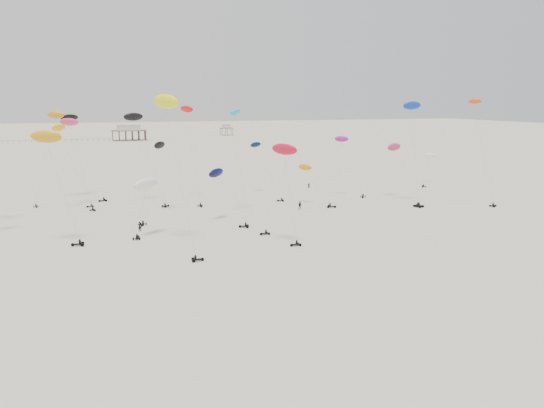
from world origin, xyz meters
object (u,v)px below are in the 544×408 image
object	(u,v)px
pavilion_small	(227,130)
rig_9	(76,135)
pavilion_main	(129,134)
spectator_0	(140,231)
rig_4	(400,161)
rig_0	(189,126)

from	to	relation	value
pavilion_small	rig_9	size ratio (longest dim) A/B	0.40
pavilion_main	spectator_0	bearing A→B (deg)	-92.66
pavilion_small	spectator_0	distance (m)	287.86
pavilion_main	rig_9	world-z (taller)	rig_9
spectator_0	rig_4	bearing A→B (deg)	-146.61
pavilion_main	rig_0	size ratio (longest dim) A/B	0.85
pavilion_main	rig_0	world-z (taller)	rig_0
rig_0	rig_4	bearing A→B (deg)	154.80
rig_4	pavilion_small	bearing A→B (deg)	-131.42
rig_0	rig_9	xyz separation A→B (m)	(-26.67, 10.87, -2.23)
rig_4	spectator_0	world-z (taller)	rig_4
pavilion_small	spectator_0	size ratio (longest dim) A/B	4.01
pavilion_main	pavilion_small	world-z (taller)	pavilion_main
pavilion_small	rig_4	distance (m)	262.76
rig_9	spectator_0	bearing A→B (deg)	176.69
spectator_0	pavilion_small	bearing A→B (deg)	-85.18
pavilion_main	spectator_0	distance (m)	246.38
pavilion_small	rig_4	size ratio (longest dim) A/B	0.51
pavilion_main	rig_4	xyz separation A→B (m)	(53.34, -232.15, 5.50)
rig_0	spectator_0	xyz separation A→B (m)	(-14.87, -29.99, -18.38)
spectator_0	rig_0	bearing A→B (deg)	-95.12
rig_0	rig_9	bearing A→B (deg)	-29.52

